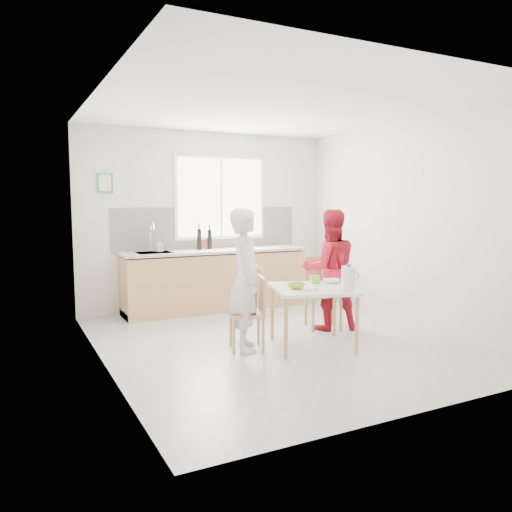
# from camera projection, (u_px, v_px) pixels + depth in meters

# --- Properties ---
(ground) EXTENTS (4.50, 4.50, 0.00)m
(ground) POSITION_uv_depth(u_px,v_px,m) (279.00, 341.00, 5.89)
(ground) COLOR #B7B7B2
(ground) RESTS_ON ground
(room_shell) EXTENTS (4.50, 4.50, 4.50)m
(room_shell) POSITION_uv_depth(u_px,v_px,m) (280.00, 201.00, 5.71)
(room_shell) COLOR silver
(room_shell) RESTS_ON ground
(window) EXTENTS (1.50, 0.06, 1.30)m
(window) POSITION_uv_depth(u_px,v_px,m) (221.00, 198.00, 7.77)
(window) COLOR white
(window) RESTS_ON room_shell
(backsplash) EXTENTS (3.00, 0.02, 0.65)m
(backsplash) POSITION_uv_depth(u_px,v_px,m) (209.00, 228.00, 7.74)
(backsplash) COLOR white
(backsplash) RESTS_ON room_shell
(picture_frame) EXTENTS (0.22, 0.03, 0.28)m
(picture_frame) POSITION_uv_depth(u_px,v_px,m) (105.00, 183.00, 6.96)
(picture_frame) COLOR #459945
(picture_frame) RESTS_ON room_shell
(kitchen_counter) EXTENTS (2.84, 0.64, 1.37)m
(kitchen_counter) POSITION_uv_depth(u_px,v_px,m) (216.00, 282.00, 7.57)
(kitchen_counter) COLOR tan
(kitchen_counter) RESTS_ON ground
(dining_table) EXTENTS (1.11, 1.11, 0.68)m
(dining_table) POSITION_uv_depth(u_px,v_px,m) (312.00, 293.00, 5.62)
(dining_table) COLOR white
(dining_table) RESTS_ON ground
(chair_left) EXTENTS (0.47, 0.47, 0.81)m
(chair_left) POSITION_uv_depth(u_px,v_px,m) (252.00, 310.00, 5.53)
(chair_left) COLOR tan
(chair_left) RESTS_ON ground
(chair_far) EXTENTS (0.54, 0.54, 0.92)m
(chair_far) POSITION_uv_depth(u_px,v_px,m) (322.00, 289.00, 6.49)
(chair_far) COLOR tan
(chair_far) RESTS_ON ground
(person_white) EXTENTS (0.53, 0.66, 1.57)m
(person_white) POSITION_uv_depth(u_px,v_px,m) (246.00, 280.00, 5.48)
(person_white) COLOR silver
(person_white) RESTS_ON ground
(person_red) EXTENTS (0.89, 0.79, 1.54)m
(person_red) POSITION_uv_depth(u_px,v_px,m) (330.00, 270.00, 6.38)
(person_red) COLOR red
(person_red) RESTS_ON ground
(bowl_green) EXTENTS (0.25, 0.25, 0.06)m
(bowl_green) POSITION_uv_depth(u_px,v_px,m) (296.00, 286.00, 5.53)
(bowl_green) COLOR #8ABA2A
(bowl_green) RESTS_ON dining_table
(bowl_white) EXTENTS (0.25, 0.25, 0.05)m
(bowl_white) POSITION_uv_depth(u_px,v_px,m) (331.00, 281.00, 5.90)
(bowl_white) COLOR white
(bowl_white) RESTS_ON dining_table
(milk_jug) EXTENTS (0.21, 0.15, 0.27)m
(milk_jug) POSITION_uv_depth(u_px,v_px,m) (349.00, 277.00, 5.37)
(milk_jug) COLOR white
(milk_jug) RESTS_ON dining_table
(green_box) EXTENTS (0.13, 0.13, 0.09)m
(green_box) POSITION_uv_depth(u_px,v_px,m) (314.00, 279.00, 5.89)
(green_box) COLOR #74BC2B
(green_box) RESTS_ON dining_table
(spoon) EXTENTS (0.16, 0.02, 0.01)m
(spoon) POSITION_uv_depth(u_px,v_px,m) (311.00, 290.00, 5.38)
(spoon) COLOR #A5A5AA
(spoon) RESTS_ON dining_table
(cutting_board) EXTENTS (0.39, 0.32, 0.01)m
(cutting_board) POSITION_uv_depth(u_px,v_px,m) (281.00, 246.00, 7.98)
(cutting_board) COLOR #B5D731
(cutting_board) RESTS_ON kitchen_counter
(wine_bottle_a) EXTENTS (0.07, 0.07, 0.32)m
(wine_bottle_a) POSITION_uv_depth(u_px,v_px,m) (199.00, 239.00, 7.45)
(wine_bottle_a) COLOR black
(wine_bottle_a) RESTS_ON kitchen_counter
(wine_bottle_b) EXTENTS (0.07, 0.07, 0.30)m
(wine_bottle_b) POSITION_uv_depth(u_px,v_px,m) (209.00, 239.00, 7.57)
(wine_bottle_b) COLOR black
(wine_bottle_b) RESTS_ON kitchen_counter
(jar_amber) EXTENTS (0.06, 0.06, 0.16)m
(jar_amber) POSITION_uv_depth(u_px,v_px,m) (207.00, 244.00, 7.59)
(jar_amber) COLOR brown
(jar_amber) RESTS_ON kitchen_counter
(soap_bottle) EXTENTS (0.10, 0.10, 0.19)m
(soap_bottle) POSITION_uv_depth(u_px,v_px,m) (160.00, 245.00, 7.18)
(soap_bottle) COLOR #999999
(soap_bottle) RESTS_ON kitchen_counter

